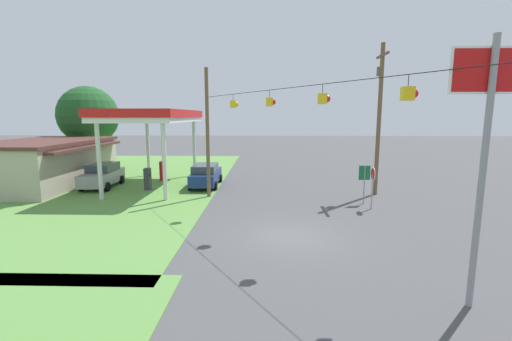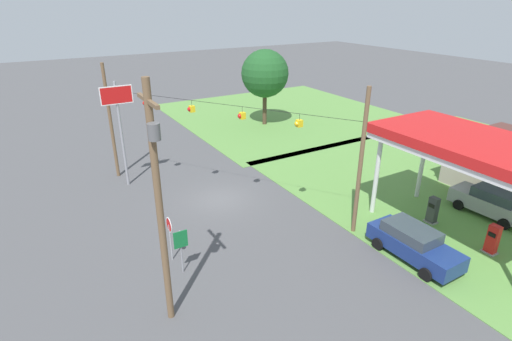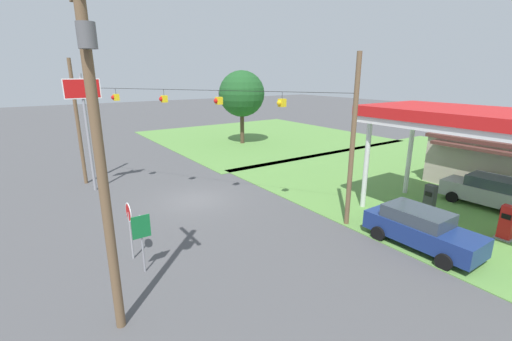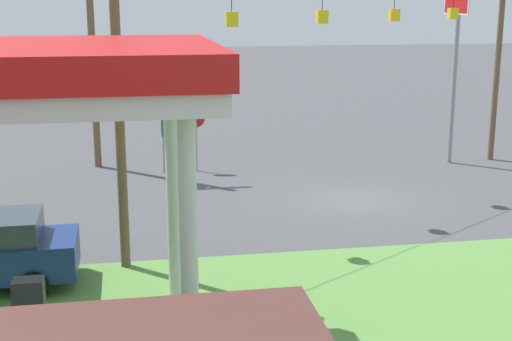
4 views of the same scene
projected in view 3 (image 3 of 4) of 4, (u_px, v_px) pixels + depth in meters
The scene contains 13 objects.
ground_plane at pixel (196, 200), 21.09m from camera, with size 160.00×160.00×0.00m, color #4C4C4F.
grass_verge_opposite_corner at pixel (260, 136), 42.48m from camera, with size 24.00×24.00×0.04m, color #5B8E42.
gas_station_canopy at pixel (481, 122), 16.08m from camera, with size 10.62×5.63×5.89m.
fuel_pump_near at pixel (430, 201), 18.79m from camera, with size 0.71×0.56×1.70m.
fuel_pump_far at pixel (506, 224), 15.86m from camera, with size 0.71×0.56×1.70m.
car_at_pumps_front at pixel (421, 228), 15.18m from camera, with size 4.94×2.15×1.76m.
car_at_pumps_rear at pixel (488, 191), 19.89m from camera, with size 4.69×2.28×1.84m.
stop_sign_roadside at pixel (129, 219), 13.97m from camera, with size 0.80×0.08×2.50m.
stop_sign_overhead at pixel (85, 109), 21.47m from camera, with size 0.22×2.13×7.55m.
route_sign at pixel (142, 232), 13.01m from camera, with size 0.10×0.70×2.40m.
utility_pole_main at pixel (99, 146), 9.03m from camera, with size 2.20×0.44×10.20m.
signal_span_gantry at pixel (192, 125), 19.81m from camera, with size 15.44×10.24×8.52m.
tree_west_verge at pixel (242, 94), 36.80m from camera, with size 4.91×4.91×7.89m.
Camera 3 is at (18.44, -8.09, 7.54)m, focal length 24.00 mm.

